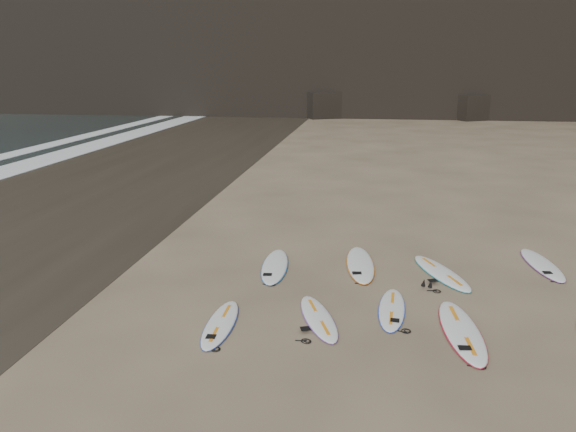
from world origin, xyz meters
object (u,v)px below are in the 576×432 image
Objects in this scene: surfboard_2 at (392,309)px; surfboard_5 at (275,266)px; surfboard_0 at (221,324)px; surfboard_3 at (462,330)px; surfboard_6 at (360,264)px; surfboard_7 at (441,272)px; surfboard_1 at (318,318)px; surfboard_8 at (542,264)px.

surfboard_5 is at bearing 146.16° from surfboard_2.
surfboard_3 is at bearing 2.93° from surfboard_0.
surfboard_6 reaches higher than surfboard_7.
surfboard_6 is at bearing 149.01° from surfboard_7.
surfboard_6 is at bearing 57.84° from surfboard_1.
surfboard_0 is at bearing -103.10° from surfboard_5.
surfboard_8 reaches higher than surfboard_2.
surfboard_5 is 4.17m from surfboard_7.
surfboard_1 is 3.19m from surfboard_5.
surfboard_5 is 0.94× the size of surfboard_6.
surfboard_1 is 2.81m from surfboard_3.
surfboard_6 is (-0.72, 2.67, 0.01)m from surfboard_2.
surfboard_3 is at bearing -127.43° from surfboard_8.
surfboard_8 reaches higher than surfboard_1.
surfboard_5 is (-4.20, 3.06, -0.00)m from surfboard_3.
surfboard_8 is at bearing 30.28° from surfboard_0.
surfboard_0 and surfboard_1 have the same top height.
surfboard_2 is 0.84× the size of surfboard_5.
surfboard_5 reaches higher than surfboard_8.
surfboard_1 is at bearing -68.61° from surfboard_5.
surfboard_1 is at bearing -154.63° from surfboard_7.
surfboard_1 is 0.86× the size of surfboard_7.
surfboard_1 is 0.86× the size of surfboard_5.
surfboard_5 is 6.91m from surfboard_8.
surfboard_0 is 4.73m from surfboard_3.
surfboard_3 reaches higher than surfboard_7.
surfboard_5 is at bearing 96.87° from surfboard_1.
surfboard_7 is (4.69, 3.56, 0.01)m from surfboard_0.
surfboard_6 is (2.68, 3.88, 0.01)m from surfboard_0.
surfboard_7 reaches higher than surfboard_0.
surfboard_0 is 0.99× the size of surfboard_1.
surfboard_2 is at bearing -79.81° from surfboard_6.
surfboard_5 is (0.52, 3.43, 0.01)m from surfboard_0.
surfboard_3 is at bearing -40.60° from surfboard_5.
surfboard_6 is at bearing -177.17° from surfboard_8.
surfboard_5 is (-2.89, 2.21, 0.01)m from surfboard_2.
surfboard_7 is (2.78, 3.00, 0.01)m from surfboard_1.
surfboard_1 is 1.02× the size of surfboard_2.
surfboard_3 is 1.10× the size of surfboard_8.
surfboard_1 is at bearing -108.08° from surfboard_6.
surfboard_5 is 1.00× the size of surfboard_7.
surfboard_0 is 1.99m from surfboard_1.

